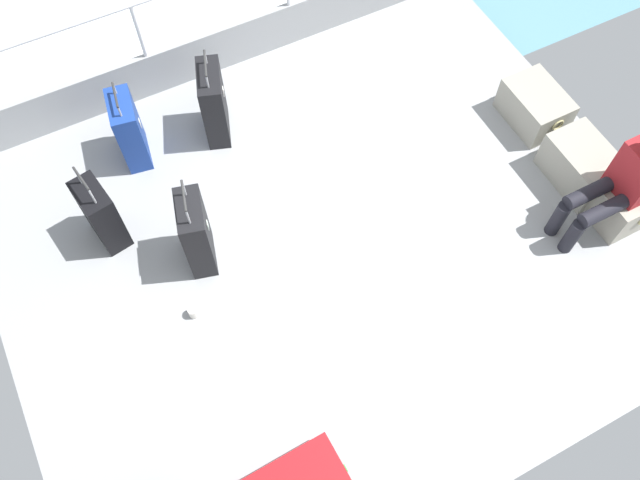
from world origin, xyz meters
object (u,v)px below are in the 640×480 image
Objects in this scene: cargo_crate_1 at (581,165)px; suitcase_1 at (214,104)px; cargo_crate_0 at (535,106)px; paper_cup at (194,312)px; cargo_crate_2 at (619,200)px; suitcase_3 at (101,215)px; passenger_seated at (620,183)px; suitcase_4 at (196,233)px; suitcase_0 at (129,130)px.

suitcase_1 reaches higher than cargo_crate_1.
cargo_crate_0 is 6.15× the size of paper_cup.
suitcase_1 is (-2.31, -2.56, 0.16)m from cargo_crate_2.
suitcase_3 is at bearing -109.19° from cargo_crate_1.
passenger_seated reaches higher than paper_cup.
cargo_crate_1 is at bearing 76.18° from suitcase_4.
cargo_crate_2 is at bearing 65.56° from suitcase_3.
suitcase_4 reaches higher than cargo_crate_2.
passenger_seated is 1.31× the size of suitcase_3.
paper_cup is (1.64, -0.14, -0.28)m from suitcase_0.
suitcase_0 is at bearing -110.99° from cargo_crate_0.
suitcase_0 is 1.21m from suitcase_4.
suitcase_1 is at bearing 150.84° from paper_cup.
suitcase_1 reaches higher than paper_cup.
cargo_crate_2 is at bearing 7.64° from cargo_crate_1.
passenger_seated is at bearing 64.48° from suitcase_3.
suitcase_0 is (-2.39, -3.29, 0.14)m from cargo_crate_2.
cargo_crate_2 is 3.51m from paper_cup.
cargo_crate_2 is (1.13, 0.01, 0.02)m from cargo_crate_0.
cargo_crate_0 is at bearing -179.68° from cargo_crate_2.
suitcase_0 is 0.92× the size of suitcase_1.
suitcase_3 is (-0.58, -3.76, 0.15)m from cargo_crate_0.
suitcase_3 reaches higher than suitcase_0.
suitcase_1 reaches higher than suitcase_0.
suitcase_3 is 0.92× the size of suitcase_4.
cargo_crate_2 is 0.63× the size of suitcase_1.
cargo_crate_1 is 1.24× the size of cargo_crate_2.
passenger_seated is 1.39× the size of suitcase_0.
cargo_crate_1 is at bearing 52.98° from suitcase_1.
cargo_crate_0 is at bearing 175.96° from cargo_crate_1.
suitcase_1 is at bearing -132.04° from cargo_crate_2.
suitcase_1 is (0.08, 0.73, 0.02)m from suitcase_0.
suitcase_3 is at bearing -34.77° from suitcase_0.
cargo_crate_1 is 0.73× the size of suitcase_4.
suitcase_1 reaches higher than cargo_crate_0.
suitcase_4 is (1.12, -0.61, 0.01)m from suitcase_1.
cargo_crate_0 is 0.94× the size of cargo_crate_1.
paper_cup is at bearing -102.92° from passenger_seated.
suitcase_1 is at bearing -127.02° from cargo_crate_1.
cargo_crate_0 is at bearing 69.01° from suitcase_0.
suitcase_3 is 8.23× the size of paper_cup.
suitcase_0 is at bearing -121.29° from cargo_crate_1.
cargo_crate_0 reaches higher than paper_cup.
passenger_seated is at bearing -90.00° from cargo_crate_2.
paper_cup is at bearing -95.52° from cargo_crate_1.
cargo_crate_2 is at bearing 0.32° from cargo_crate_0.
passenger_seated is at bearing 77.08° from paper_cup.
cargo_crate_1 is 6.51× the size of paper_cup.
suitcase_4 is at bearing 48.41° from suitcase_3.
cargo_crate_1 is 0.58m from passenger_seated.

